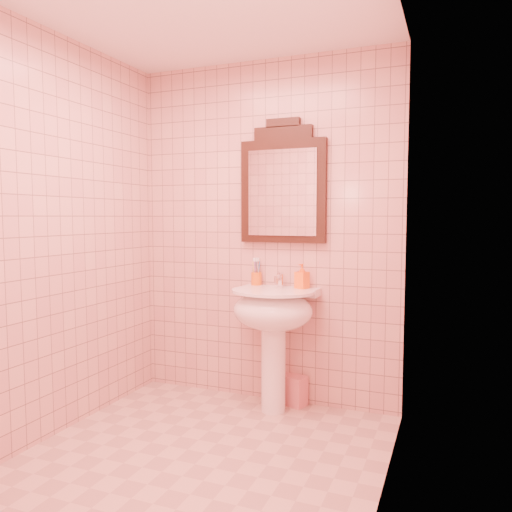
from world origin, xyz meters
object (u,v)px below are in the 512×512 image
at_px(towel, 294,390).
at_px(pedestal_sink, 273,319).
at_px(toothbrush_cup, 256,278).
at_px(soap_dispenser, 302,276).
at_px(mirror, 283,186).

bearing_deg(towel, pedestal_sink, -120.38).
distance_m(toothbrush_cup, soap_dispenser, 0.37).
relative_size(pedestal_sink, mirror, 0.98).
distance_m(mirror, towel, 1.48).
bearing_deg(mirror, towel, -18.17).
relative_size(mirror, towel, 4.06).
distance_m(soap_dispenser, towel, 0.85).
bearing_deg(pedestal_sink, towel, 59.62).
relative_size(pedestal_sink, soap_dispenser, 4.91).
xyz_separation_m(mirror, towel, (0.10, -0.03, -1.48)).
bearing_deg(soap_dispenser, mirror, 178.46).
xyz_separation_m(pedestal_sink, soap_dispenser, (0.17, 0.14, 0.29)).
relative_size(mirror, toothbrush_cup, 4.94).
bearing_deg(toothbrush_cup, towel, -2.14).
bearing_deg(soap_dispenser, toothbrush_cup, -166.98).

